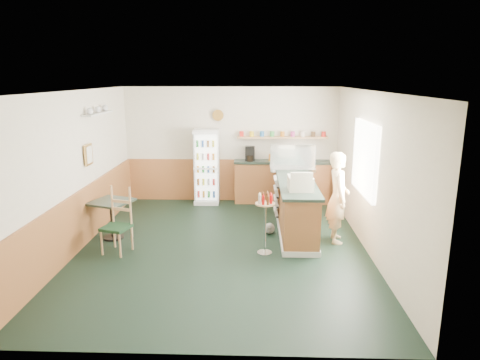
{
  "coord_description": "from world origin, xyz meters",
  "views": [
    {
      "loc": [
        0.55,
        -7.02,
        2.93
      ],
      "look_at": [
        0.29,
        0.6,
        1.07
      ],
      "focal_mm": 32.0,
      "sensor_mm": 36.0,
      "label": 1
    }
  ],
  "objects_px": {
    "display_case": "(293,158)",
    "cafe_chair": "(117,218)",
    "cash_register": "(300,183)",
    "drinks_fridge": "(207,167)",
    "condiment_stand": "(265,214)",
    "cafe_table": "(112,212)",
    "shopkeeper": "(338,197)"
  },
  "relations": [
    {
      "from": "drinks_fridge",
      "to": "cash_register",
      "type": "height_order",
      "value": "drinks_fridge"
    },
    {
      "from": "drinks_fridge",
      "to": "cafe_table",
      "type": "height_order",
      "value": "drinks_fridge"
    },
    {
      "from": "cafe_table",
      "to": "cafe_chair",
      "type": "distance_m",
      "value": 0.62
    },
    {
      "from": "display_case",
      "to": "drinks_fridge",
      "type": "bearing_deg",
      "value": 153.41
    },
    {
      "from": "display_case",
      "to": "condiment_stand",
      "type": "xyz_separation_m",
      "value": [
        -0.61,
        -2.02,
        -0.58
      ]
    },
    {
      "from": "drinks_fridge",
      "to": "cafe_table",
      "type": "xyz_separation_m",
      "value": [
        -1.49,
        -2.38,
        -0.36
      ]
    },
    {
      "from": "drinks_fridge",
      "to": "condiment_stand",
      "type": "xyz_separation_m",
      "value": [
        1.3,
        -2.98,
        -0.18
      ]
    },
    {
      "from": "cash_register",
      "to": "cafe_table",
      "type": "bearing_deg",
      "value": 174.98
    },
    {
      "from": "display_case",
      "to": "cafe_chair",
      "type": "distance_m",
      "value": 3.76
    },
    {
      "from": "cafe_chair",
      "to": "cafe_table",
      "type": "bearing_deg",
      "value": 133.72
    },
    {
      "from": "drinks_fridge",
      "to": "display_case",
      "type": "distance_m",
      "value": 2.17
    },
    {
      "from": "display_case",
      "to": "shopkeeper",
      "type": "xyz_separation_m",
      "value": [
        0.7,
        -1.42,
        -0.45
      ]
    },
    {
      "from": "cafe_table",
      "to": "cafe_chair",
      "type": "bearing_deg",
      "value": -63.04
    },
    {
      "from": "shopkeeper",
      "to": "condiment_stand",
      "type": "relative_size",
      "value": 1.59
    },
    {
      "from": "drinks_fridge",
      "to": "condiment_stand",
      "type": "relative_size",
      "value": 1.68
    },
    {
      "from": "shopkeeper",
      "to": "cafe_chair",
      "type": "bearing_deg",
      "value": 99.95
    },
    {
      "from": "display_case",
      "to": "cafe_chair",
      "type": "xyz_separation_m",
      "value": [
        -3.12,
        -1.98,
        -0.69
      ]
    },
    {
      "from": "display_case",
      "to": "cafe_table",
      "type": "height_order",
      "value": "display_case"
    },
    {
      "from": "shopkeeper",
      "to": "condiment_stand",
      "type": "distance_m",
      "value": 1.45
    },
    {
      "from": "cash_register",
      "to": "display_case",
      "type": "bearing_deg",
      "value": 87.93
    },
    {
      "from": "condiment_stand",
      "to": "cafe_table",
      "type": "distance_m",
      "value": 2.86
    },
    {
      "from": "shopkeeper",
      "to": "cafe_chair",
      "type": "xyz_separation_m",
      "value": [
        -3.82,
        -0.56,
        -0.24
      ]
    },
    {
      "from": "drinks_fridge",
      "to": "shopkeeper",
      "type": "relative_size",
      "value": 1.06
    },
    {
      "from": "condiment_stand",
      "to": "cafe_table",
      "type": "height_order",
      "value": "condiment_stand"
    },
    {
      "from": "condiment_stand",
      "to": "shopkeeper",
      "type": "bearing_deg",
      "value": 24.78
    },
    {
      "from": "display_case",
      "to": "cafe_chair",
      "type": "relative_size",
      "value": 0.83
    },
    {
      "from": "drinks_fridge",
      "to": "cash_register",
      "type": "xyz_separation_m",
      "value": [
        1.91,
        -2.56,
        0.26
      ]
    },
    {
      "from": "drinks_fridge",
      "to": "cash_register",
      "type": "bearing_deg",
      "value": -53.27
    },
    {
      "from": "display_case",
      "to": "cash_register",
      "type": "relative_size",
      "value": 2.11
    },
    {
      "from": "shopkeeper",
      "to": "condiment_stand",
      "type": "height_order",
      "value": "shopkeeper"
    },
    {
      "from": "drinks_fridge",
      "to": "condiment_stand",
      "type": "height_order",
      "value": "drinks_fridge"
    },
    {
      "from": "shopkeeper",
      "to": "cafe_table",
      "type": "height_order",
      "value": "shopkeeper"
    }
  ]
}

